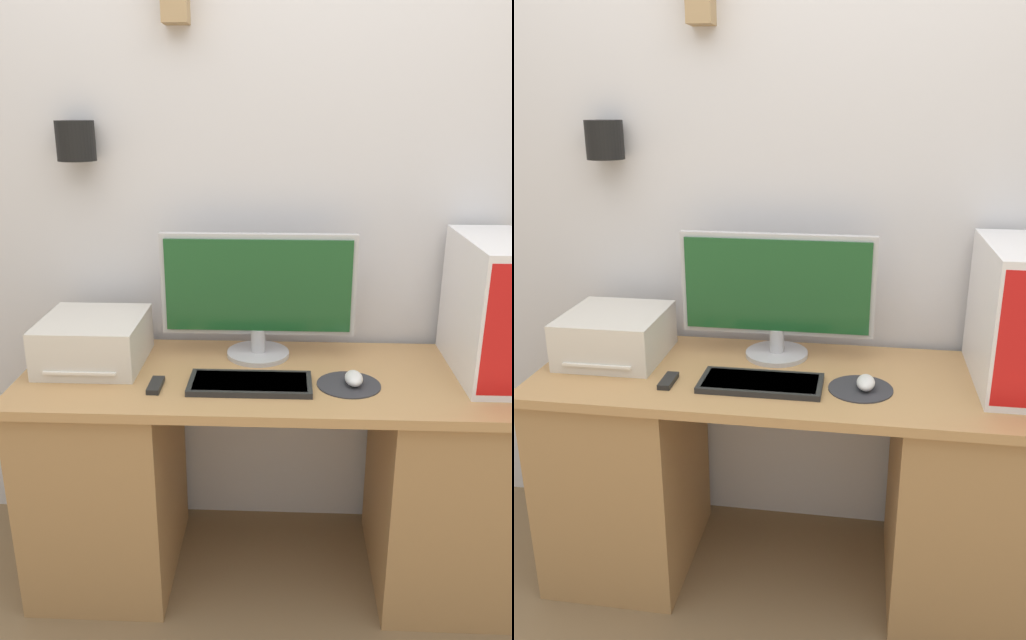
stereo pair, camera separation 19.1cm
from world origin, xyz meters
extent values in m
plane|color=brown|center=(0.00, 0.00, 0.00)|extent=(12.00, 12.00, 0.00)
cube|color=silver|center=(0.00, 0.64, 1.35)|extent=(6.40, 0.05, 2.70)
cylinder|color=black|center=(-0.66, 0.55, 1.44)|extent=(0.13, 0.13, 0.13)
cube|color=tan|center=(0.00, 0.29, 0.73)|extent=(1.60, 0.58, 0.03)
cube|color=#A4794B|center=(-0.57, 0.29, 0.36)|extent=(0.45, 0.53, 0.72)
cube|color=#A4794B|center=(0.57, 0.29, 0.36)|extent=(0.45, 0.53, 0.72)
cylinder|color=#B7B7BC|center=(-0.06, 0.44, 0.76)|extent=(0.21, 0.21, 0.02)
cylinder|color=#B7B7BC|center=(-0.06, 0.44, 0.80)|extent=(0.05, 0.05, 0.08)
cube|color=#B7B7BC|center=(-0.06, 0.45, 1.00)|extent=(0.64, 0.03, 0.34)
cube|color=#194C23|center=(-0.06, 0.43, 1.00)|extent=(0.61, 0.01, 0.31)
cube|color=black|center=(-0.07, 0.20, 0.76)|extent=(0.37, 0.17, 0.02)
cube|color=#424242|center=(-0.07, 0.20, 0.76)|extent=(0.34, 0.14, 0.01)
cylinder|color=#2D2D33|center=(0.22, 0.22, 0.75)|extent=(0.19, 0.19, 0.00)
ellipsoid|color=silver|center=(0.24, 0.22, 0.77)|extent=(0.05, 0.09, 0.04)
cube|color=white|center=(0.67, 0.35, 0.96)|extent=(0.20, 0.45, 0.43)
cube|color=beige|center=(-0.59, 0.36, 0.83)|extent=(0.32, 0.33, 0.16)
cube|color=white|center=(-0.59, 0.26, 0.78)|extent=(0.23, 0.15, 0.01)
cube|color=black|center=(-0.36, 0.17, 0.76)|extent=(0.04, 0.11, 0.02)
camera|label=1|loc=(0.02, -1.52, 1.55)|focal=35.00mm
camera|label=2|loc=(0.21, -1.50, 1.55)|focal=35.00mm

